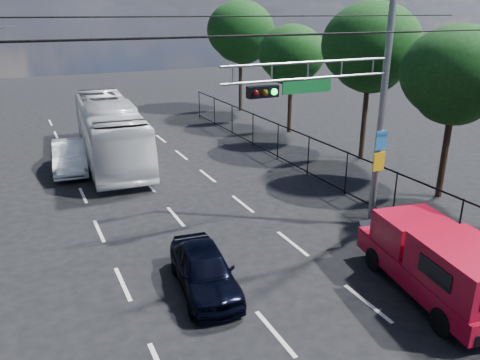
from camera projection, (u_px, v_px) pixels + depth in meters
lane_markings at (161, 199)px, 20.41m from camera, size 6.12×38.00×0.01m
signal_mast at (356, 90)px, 15.70m from camera, size 6.43×0.39×9.50m
utility_wires at (199, 30)px, 13.57m from camera, size 22.00×5.04×0.74m
fence_right at (330, 165)px, 21.62m from camera, size 0.06×34.03×2.00m
tree_right_b at (456, 81)px, 19.06m from camera, size 4.50×4.50×7.31m
tree_right_c at (370, 52)px, 24.16m from camera, size 5.10×5.10×8.29m
tree_right_d at (292, 59)px, 30.22m from camera, size 4.32×4.32×7.02m
tree_right_e at (241, 35)px, 36.70m from camera, size 5.28×5.28×8.58m
red_pickup at (438, 262)px, 13.18m from camera, size 2.94×5.77×2.06m
navy_hatchback at (204, 270)px, 13.62m from camera, size 2.02×4.02×1.31m
white_bus at (110, 131)px, 25.37m from camera, size 3.54×11.84×3.25m
white_van at (70, 156)px, 23.89m from camera, size 2.08×4.74×1.51m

